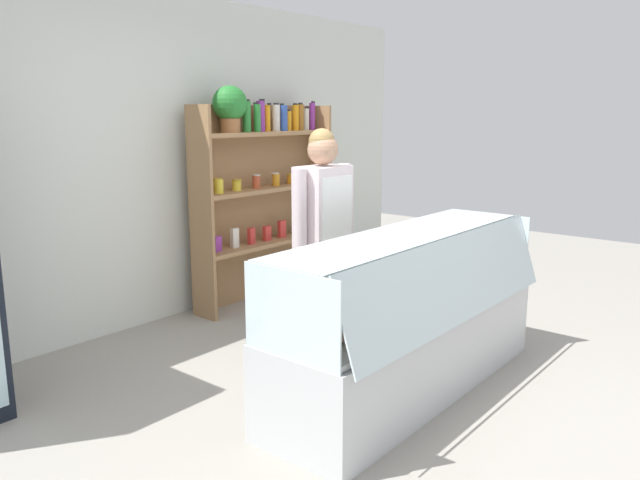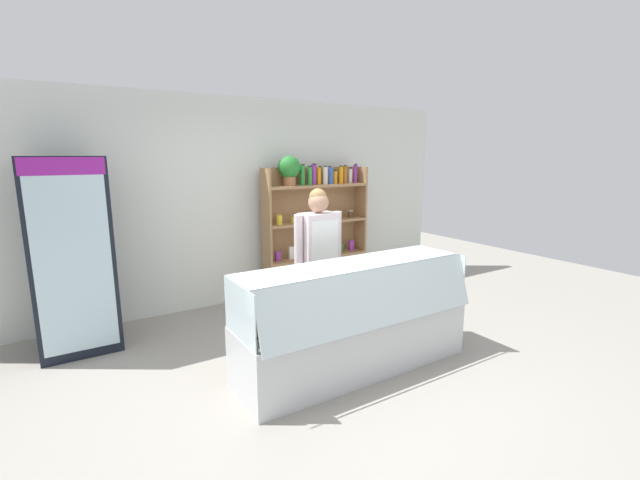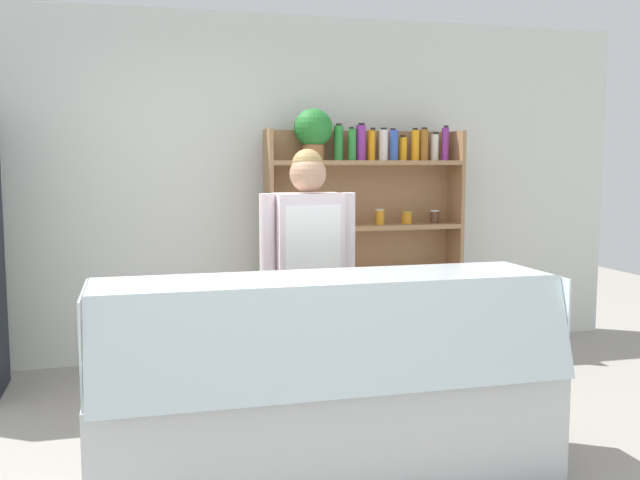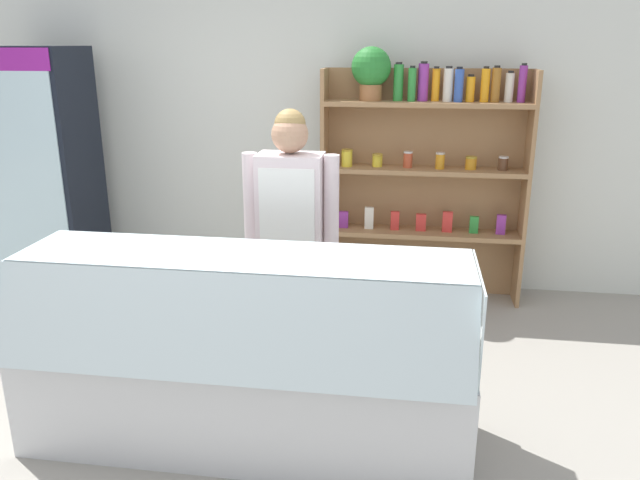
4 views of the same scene
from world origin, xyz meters
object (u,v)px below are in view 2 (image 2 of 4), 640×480
(deli_display_case, at_px, (354,337))
(drinks_fridge, at_px, (72,256))
(shop_clerk, at_px, (319,252))
(shelving_unit, at_px, (311,216))

(deli_display_case, bearing_deg, drinks_fridge, 139.24)
(deli_display_case, relative_size, shop_clerk, 1.37)
(deli_display_case, bearing_deg, shop_clerk, 82.99)
(shelving_unit, distance_m, shop_clerk, 1.55)
(deli_display_case, xyz_separation_m, shop_clerk, (0.10, 0.77, 0.64))
(shelving_unit, height_order, deli_display_case, shelving_unit)
(drinks_fridge, relative_size, shop_clerk, 1.20)
(drinks_fridge, distance_m, deli_display_case, 2.89)
(shelving_unit, xyz_separation_m, deli_display_case, (-0.82, -2.13, -0.82))
(shop_clerk, bearing_deg, deli_display_case, -97.01)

